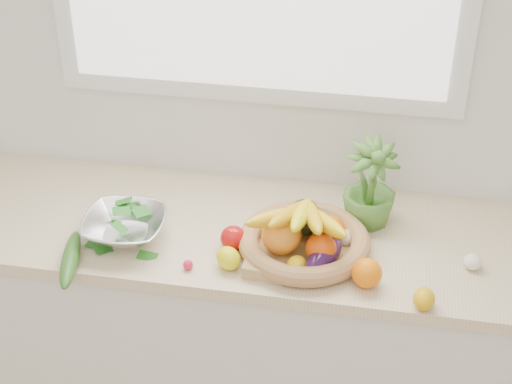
% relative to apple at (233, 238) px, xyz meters
% --- Properties ---
extents(back_wall, '(4.50, 0.02, 2.70)m').
position_rel_apple_xyz_m(back_wall, '(0.00, 0.42, 0.41)').
color(back_wall, white).
rests_on(back_wall, ground).
extents(counter_cabinet, '(2.20, 0.58, 0.86)m').
position_rel_apple_xyz_m(counter_cabinet, '(0.00, 0.12, -0.51)').
color(counter_cabinet, silver).
rests_on(counter_cabinet, ground).
extents(countertop, '(2.24, 0.62, 0.04)m').
position_rel_apple_xyz_m(countertop, '(0.00, 0.12, -0.06)').
color(countertop, beige).
rests_on(countertop, counter_cabinet).
extents(orange_loose, '(0.12, 0.12, 0.09)m').
position_rel_apple_xyz_m(orange_loose, '(0.40, -0.10, 0.00)').
color(orange_loose, orange).
rests_on(orange_loose, countertop).
extents(lemon_a, '(0.07, 0.08, 0.06)m').
position_rel_apple_xyz_m(lemon_a, '(0.20, -0.09, -0.01)').
color(lemon_a, yellow).
rests_on(lemon_a, countertop).
extents(lemon_b, '(0.06, 0.08, 0.06)m').
position_rel_apple_xyz_m(lemon_b, '(0.56, -0.16, -0.01)').
color(lemon_b, '#DCA30B').
rests_on(lemon_b, countertop).
extents(lemon_c, '(0.10, 0.10, 0.07)m').
position_rel_apple_xyz_m(lemon_c, '(0.00, -0.09, -0.01)').
color(lemon_c, yellow).
rests_on(lemon_c, countertop).
extents(apple, '(0.09, 0.09, 0.08)m').
position_rel_apple_xyz_m(apple, '(0.00, 0.00, 0.00)').
color(apple, '#AD0F0D').
rests_on(apple, countertop).
extents(ginger, '(0.13, 0.06, 0.04)m').
position_rel_apple_xyz_m(ginger, '(0.11, -0.11, -0.02)').
color(ginger, tan).
rests_on(ginger, countertop).
extents(garlic_a, '(0.07, 0.07, 0.05)m').
position_rel_apple_xyz_m(garlic_a, '(0.70, 0.03, -0.02)').
color(garlic_a, white).
rests_on(garlic_a, countertop).
extents(garlic_b, '(0.07, 0.07, 0.05)m').
position_rel_apple_xyz_m(garlic_b, '(0.33, 0.08, -0.01)').
color(garlic_b, white).
rests_on(garlic_b, countertop).
extents(garlic_c, '(0.05, 0.05, 0.04)m').
position_rel_apple_xyz_m(garlic_c, '(0.39, 0.02, -0.02)').
color(garlic_c, silver).
rests_on(garlic_c, countertop).
extents(eggplant, '(0.14, 0.20, 0.07)m').
position_rel_apple_xyz_m(eggplant, '(0.28, -0.04, -0.00)').
color(eggplant, '#2A0F3A').
rests_on(eggplant, countertop).
extents(cucumber, '(0.11, 0.27, 0.05)m').
position_rel_apple_xyz_m(cucumber, '(-0.45, -0.16, -0.01)').
color(cucumber, '#274F17').
rests_on(cucumber, countertop).
extents(radish, '(0.04, 0.04, 0.03)m').
position_rel_apple_xyz_m(radish, '(-0.11, -0.12, -0.02)').
color(radish, '#E11C48').
rests_on(radish, countertop).
extents(potted_herb, '(0.22, 0.22, 0.30)m').
position_rel_apple_xyz_m(potted_herb, '(0.39, 0.22, 0.09)').
color(potted_herb, '#4A7D2D').
rests_on(potted_herb, countertop).
extents(fruit_basket, '(0.42, 0.42, 0.19)m').
position_rel_apple_xyz_m(fruit_basket, '(0.21, 0.03, 0.02)').
color(fruit_basket, tan).
rests_on(fruit_basket, countertop).
extents(colander_with_spinach, '(0.26, 0.26, 0.13)m').
position_rel_apple_xyz_m(colander_with_spinach, '(-0.33, -0.01, 0.03)').
color(colander_with_spinach, silver).
rests_on(colander_with_spinach, countertop).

